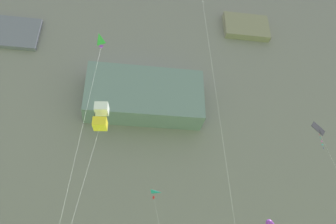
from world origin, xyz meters
name	(u,v)px	position (x,y,z in m)	size (l,w,h in m)	color
cliff_face	(140,101)	(-0.01, 60.12, 39.46)	(180.00, 30.95, 78.95)	slate
kite_delta_high_left	(152,202)	(0.93, 38.48, 12.84)	(3.62, 3.05, 13.47)	teal
kite_diamond_upper_mid	(320,133)	(18.45, 31.70, 19.12)	(2.42, 3.84, 20.74)	black
kite_box_mid_right	(101,116)	(-4.52, 22.95, 14.44)	(1.98, 5.03, 15.44)	white
kite_delta_upper_right	(102,58)	(-4.74, 21.00, 18.28)	(1.62, 5.01, 19.80)	green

